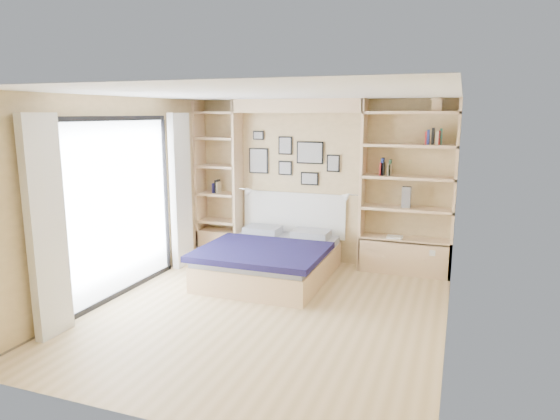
% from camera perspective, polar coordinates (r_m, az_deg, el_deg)
% --- Properties ---
extents(ground, '(4.50, 4.50, 0.00)m').
position_cam_1_polar(ground, '(5.96, -1.58, -11.60)').
color(ground, '#E2BF89').
rests_on(ground, ground).
extents(room_shell, '(4.50, 4.50, 4.50)m').
position_cam_1_polar(room_shell, '(7.17, -0.03, 1.24)').
color(room_shell, '#D3B37A').
rests_on(room_shell, ground).
extents(bed, '(1.67, 2.06, 1.07)m').
position_cam_1_polar(bed, '(7.08, -1.04, -5.59)').
color(bed, beige).
rests_on(bed, ground).
extents(photo_gallery, '(1.48, 0.02, 0.82)m').
position_cam_1_polar(photo_gallery, '(7.78, 1.29, 5.92)').
color(photo_gallery, black).
rests_on(photo_gallery, ground).
extents(reading_lamps, '(1.92, 0.12, 0.15)m').
position_cam_1_polar(reading_lamps, '(7.58, 1.82, 1.96)').
color(reading_lamps, silver).
rests_on(reading_lamps, ground).
extents(shelf_decor, '(3.50, 0.23, 2.03)m').
position_cam_1_polar(shelf_decor, '(7.27, 12.75, 6.01)').
color(shelf_decor, '#A51E1E').
rests_on(shelf_decor, ground).
extents(deck, '(3.20, 4.00, 0.05)m').
position_cam_1_polar(deck, '(7.95, -26.69, -6.97)').
color(deck, '#6E6251').
rests_on(deck, ground).
extents(deck_chair, '(0.63, 0.92, 0.87)m').
position_cam_1_polar(deck_chair, '(8.11, -17.80, -2.92)').
color(deck_chair, tan).
rests_on(deck_chair, ground).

